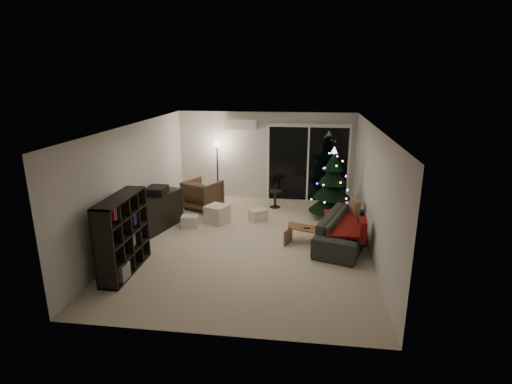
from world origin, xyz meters
TOP-DOWN VIEW (x-y plane):
  - room at (0.46, 1.49)m, footprint 6.50×7.51m
  - bookshelf at (-2.25, -1.61)m, footprint 0.81×1.48m
  - media_cabinet at (-2.25, 0.56)m, footprint 0.85×1.42m
  - stereo at (-2.25, 0.56)m, footprint 0.42×0.50m
  - armchair at (-1.58, 2.10)m, footprint 1.12×1.13m
  - ottoman at (-0.96, 1.10)m, footprint 0.63×0.63m
  - cardboard_box_a at (-1.55, 0.72)m, footprint 0.42×0.34m
  - cardboard_box_b at (0.01, 1.36)m, footprint 0.51×0.50m
  - side_table at (0.35, 2.43)m, footprint 0.43×0.43m
  - floor_lamp at (-1.33, 2.85)m, footprint 0.27×0.27m
  - sofa at (2.05, 0.19)m, footprint 1.50×2.36m
  - sofa_throw at (1.95, 0.19)m, footprint 0.69×1.58m
  - cushion_a at (2.30, 0.84)m, footprint 0.16×0.43m
  - cushion_b at (2.30, -0.46)m, footprint 0.16×0.43m
  - coffee_table at (1.37, 0.04)m, footprint 1.21×0.77m
  - remote_a at (1.22, 0.04)m, footprint 0.14×0.04m
  - remote_b at (1.47, 0.09)m, footprint 0.14×0.08m
  - christmas_tree at (1.82, 1.75)m, footprint 1.26×1.26m

SIDE VIEW (x-z plane):
  - cardboard_box_a at x=-1.55m, z-range 0.00..0.28m
  - cardboard_box_b at x=0.01m, z-range 0.00..0.29m
  - coffee_table at x=1.37m, z-range 0.00..0.36m
  - ottoman at x=-0.96m, z-range 0.00..0.43m
  - side_table at x=0.35m, z-range 0.00..0.48m
  - sofa at x=2.05m, z-range 0.00..0.64m
  - remote_a at x=1.22m, z-range 0.36..0.38m
  - remote_b at x=1.47m, z-range 0.36..0.38m
  - armchair at x=-1.58m, z-range 0.00..0.78m
  - media_cabinet at x=-2.25m, z-range 0.00..0.83m
  - sofa_throw at x=1.95m, z-range 0.44..0.49m
  - cushion_a at x=2.30m, z-range 0.37..0.79m
  - cushion_b at x=2.30m, z-range 0.37..0.79m
  - bookshelf at x=-2.25m, z-range 0.00..1.44m
  - floor_lamp at x=-1.33m, z-range 0.00..1.66m
  - christmas_tree at x=1.82m, z-range 0.00..1.82m
  - stereo at x=-2.25m, z-range 0.83..1.01m
  - room at x=0.46m, z-range -0.28..2.32m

